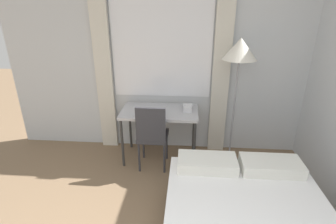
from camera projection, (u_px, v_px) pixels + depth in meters
wall_back_with_window at (170, 62)px, 3.73m from camera, size 4.83×0.13×2.70m
desk at (160, 115)px, 3.65m from camera, size 1.06×0.60×0.75m
desk_chair at (152, 133)px, 3.46m from camera, size 0.40×0.40×0.94m
standing_lamp at (240, 55)px, 3.24m from camera, size 0.43×0.43×1.75m
telephone at (188, 108)px, 3.61m from camera, size 0.13×0.16×0.10m
book at (153, 111)px, 3.56m from camera, size 0.32×0.24×0.02m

